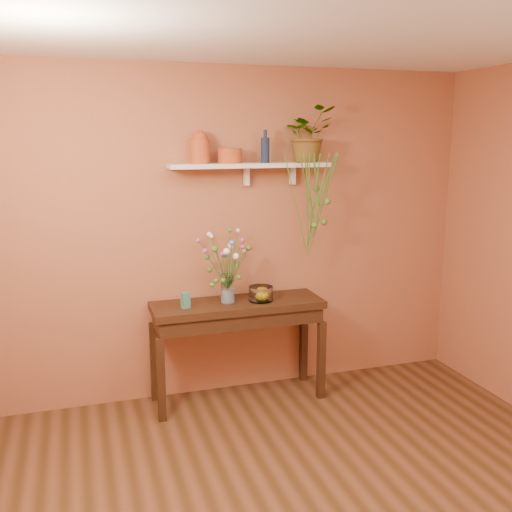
{
  "coord_description": "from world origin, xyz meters",
  "views": [
    {
      "loc": [
        -1.3,
        -2.56,
        2.15
      ],
      "look_at": [
        0.0,
        1.55,
        1.25
      ],
      "focal_mm": 40.58,
      "sensor_mm": 36.0,
      "label": 1
    }
  ],
  "objects_px": {
    "sideboard": "(238,316)",
    "spider_plant": "(308,134)",
    "terracotta_jug": "(200,148)",
    "bouquet": "(226,256)",
    "blue_bottle": "(265,149)",
    "glass_bowl": "(261,294)",
    "glass_vase": "(228,290)"
  },
  "relations": [
    {
      "from": "sideboard",
      "to": "glass_vase",
      "type": "xyz_separation_m",
      "value": [
        -0.08,
        0.0,
        0.22
      ]
    },
    {
      "from": "sideboard",
      "to": "glass_bowl",
      "type": "relative_size",
      "value": 7.0
    },
    {
      "from": "terracotta_jug",
      "to": "blue_bottle",
      "type": "height_order",
      "value": "blue_bottle"
    },
    {
      "from": "sideboard",
      "to": "spider_plant",
      "type": "bearing_deg",
      "value": 8.44
    },
    {
      "from": "glass_bowl",
      "to": "bouquet",
      "type": "bearing_deg",
      "value": 176.51
    },
    {
      "from": "sideboard",
      "to": "bouquet",
      "type": "xyz_separation_m",
      "value": [
        -0.1,
        -0.01,
        0.51
      ]
    },
    {
      "from": "spider_plant",
      "to": "bouquet",
      "type": "distance_m",
      "value": 1.19
    },
    {
      "from": "blue_bottle",
      "to": "bouquet",
      "type": "bearing_deg",
      "value": -163.0
    },
    {
      "from": "spider_plant",
      "to": "bouquet",
      "type": "relative_size",
      "value": 0.96
    },
    {
      "from": "blue_bottle",
      "to": "bouquet",
      "type": "height_order",
      "value": "blue_bottle"
    },
    {
      "from": "bouquet",
      "to": "glass_bowl",
      "type": "height_order",
      "value": "bouquet"
    },
    {
      "from": "spider_plant",
      "to": "glass_bowl",
      "type": "bearing_deg",
      "value": -164.14
    },
    {
      "from": "blue_bottle",
      "to": "glass_bowl",
      "type": "relative_size",
      "value": 1.31
    },
    {
      "from": "sideboard",
      "to": "glass_vase",
      "type": "height_order",
      "value": "glass_vase"
    },
    {
      "from": "sideboard",
      "to": "glass_vase",
      "type": "relative_size",
      "value": 5.99
    },
    {
      "from": "sideboard",
      "to": "bouquet",
      "type": "height_order",
      "value": "bouquet"
    },
    {
      "from": "sideboard",
      "to": "spider_plant",
      "type": "xyz_separation_m",
      "value": [
        0.63,
        0.09,
        1.44
      ]
    },
    {
      "from": "terracotta_jug",
      "to": "bouquet",
      "type": "distance_m",
      "value": 0.86
    },
    {
      "from": "glass_vase",
      "to": "glass_bowl",
      "type": "height_order",
      "value": "glass_vase"
    },
    {
      "from": "spider_plant",
      "to": "glass_vase",
      "type": "relative_size",
      "value": 1.94
    },
    {
      "from": "terracotta_jug",
      "to": "glass_bowl",
      "type": "xyz_separation_m",
      "value": [
        0.45,
        -0.15,
        -1.17
      ]
    },
    {
      "from": "glass_vase",
      "to": "bouquet",
      "type": "relative_size",
      "value": 0.5
    },
    {
      "from": "terracotta_jug",
      "to": "glass_vase",
      "type": "bearing_deg",
      "value": -32.43
    },
    {
      "from": "spider_plant",
      "to": "blue_bottle",
      "type": "bearing_deg",
      "value": 179.45
    },
    {
      "from": "blue_bottle",
      "to": "bouquet",
      "type": "relative_size",
      "value": 0.55
    },
    {
      "from": "terracotta_jug",
      "to": "bouquet",
      "type": "relative_size",
      "value": 0.54
    },
    {
      "from": "glass_vase",
      "to": "glass_bowl",
      "type": "bearing_deg",
      "value": -7.61
    },
    {
      "from": "bouquet",
      "to": "terracotta_jug",
      "type": "bearing_deg",
      "value": 140.56
    },
    {
      "from": "terracotta_jug",
      "to": "spider_plant",
      "type": "bearing_deg",
      "value": -1.63
    },
    {
      "from": "bouquet",
      "to": "spider_plant",
      "type": "bearing_deg",
      "value": 8.41
    },
    {
      "from": "sideboard",
      "to": "spider_plant",
      "type": "distance_m",
      "value": 1.58
    },
    {
      "from": "sideboard",
      "to": "glass_vase",
      "type": "bearing_deg",
      "value": 177.07
    }
  ]
}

